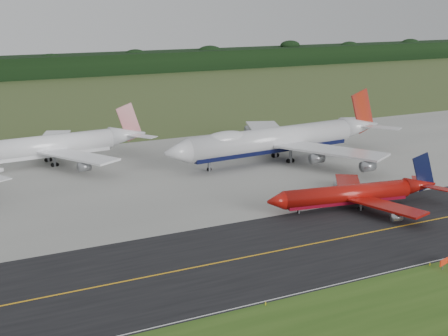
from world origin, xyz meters
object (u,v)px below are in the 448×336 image
Objects in this scene: jet_ba_747 at (279,139)px; jet_red_737 at (356,194)px; taxiway_sign at (448,260)px; jet_star_tail at (49,146)px.

jet_ba_747 reaches higher than jet_red_737.
taxiway_sign is (-11.23, -72.72, -4.77)m from jet_ba_747.
jet_star_tail is (-56.63, 23.67, -1.11)m from jet_ba_747.
jet_ba_747 is 73.74m from taxiway_sign.
jet_star_tail is at bearing 115.22° from taxiway_sign.
jet_red_737 is at bearing -51.96° from jet_star_tail.
jet_red_737 is 7.80× the size of taxiway_sign.
jet_star_tail is (-50.83, 64.96, 1.94)m from jet_red_737.
taxiway_sign is (45.40, -96.40, -3.66)m from jet_star_tail.
jet_red_737 is at bearing 80.21° from taxiway_sign.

